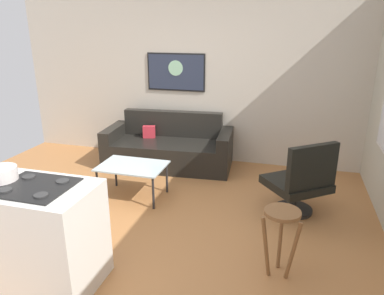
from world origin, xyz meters
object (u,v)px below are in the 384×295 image
Objects in this scene: mixing_bowl at (1,175)px; wall_painting at (176,72)px; bar_stool at (281,225)px; couch at (169,149)px; armchair at (301,181)px; coffee_table at (132,168)px.

mixing_bowl is 3.51m from wall_painting.
couch is at bearing 128.87° from bar_stool.
bar_stool is 2.48m from mixing_bowl.
couch is at bearing 81.24° from mixing_bowl.
mixing_bowl is (-2.53, -1.86, 0.55)m from armchair.
coffee_table is (-0.08, -1.23, 0.13)m from couch.
bar_stool is at bearing 15.33° from mixing_bowl.
mixing_bowl is at bearing -98.76° from couch.
wall_painting is at bearing 82.67° from mixing_bowl.
wall_painting reaches higher than armchair.
armchair is 2.82m from wall_painting.
wall_painting reaches higher than bar_stool.
wall_painting reaches higher than mixing_bowl.
coffee_table is at bearing 150.53° from bar_stool.
bar_stool is at bearing -51.13° from couch.
wall_painting is at bearing 124.09° from bar_stool.
couch reaches higher than bar_stool.
bar_stool reaches higher than coffee_table.
mixing_bowl is at bearing -164.67° from bar_stool.
armchair is 3.18m from mixing_bowl.
coffee_table is at bearing -93.59° from couch.
couch is 1.24m from coffee_table.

